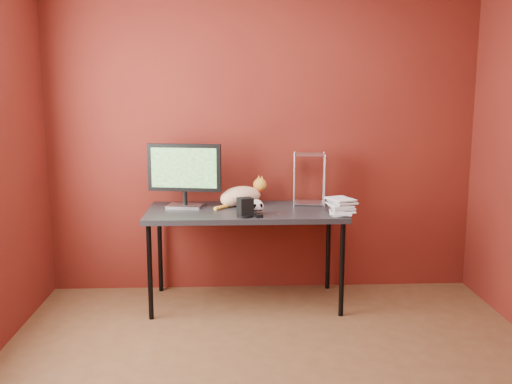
{
  "coord_description": "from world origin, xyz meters",
  "views": [
    {
      "loc": [
        -0.26,
        -2.91,
        1.65
      ],
      "look_at": [
        -0.08,
        1.15,
        0.93
      ],
      "focal_mm": 40.0,
      "sensor_mm": 36.0,
      "label": 1
    }
  ],
  "objects_px": {
    "monitor": "(184,172)",
    "book_stack": "(333,127)",
    "skull_mug": "(256,207)",
    "speaker": "(245,208)",
    "desk": "(245,216)",
    "cat": "(242,196)"
  },
  "relations": [
    {
      "from": "speaker",
      "to": "cat",
      "type": "bearing_deg",
      "value": 68.89
    },
    {
      "from": "desk",
      "to": "speaker",
      "type": "bearing_deg",
      "value": -91.84
    },
    {
      "from": "skull_mug",
      "to": "book_stack",
      "type": "xyz_separation_m",
      "value": [
        0.55,
        -0.01,
        0.58
      ]
    },
    {
      "from": "desk",
      "to": "cat",
      "type": "height_order",
      "value": "cat"
    },
    {
      "from": "monitor",
      "to": "cat",
      "type": "distance_m",
      "value": 0.49
    },
    {
      "from": "book_stack",
      "to": "monitor",
      "type": "bearing_deg",
      "value": 165.37
    },
    {
      "from": "skull_mug",
      "to": "monitor",
      "type": "bearing_deg",
      "value": 140.27
    },
    {
      "from": "monitor",
      "to": "speaker",
      "type": "relative_size",
      "value": 4.09
    },
    {
      "from": "desk",
      "to": "monitor",
      "type": "xyz_separation_m",
      "value": [
        -0.47,
        0.11,
        0.33
      ]
    },
    {
      "from": "speaker",
      "to": "book_stack",
      "type": "xyz_separation_m",
      "value": [
        0.64,
        0.08,
        0.57
      ]
    },
    {
      "from": "book_stack",
      "to": "speaker",
      "type": "bearing_deg",
      "value": -173.06
    },
    {
      "from": "monitor",
      "to": "book_stack",
      "type": "height_order",
      "value": "book_stack"
    },
    {
      "from": "skull_mug",
      "to": "book_stack",
      "type": "height_order",
      "value": "book_stack"
    },
    {
      "from": "cat",
      "to": "speaker",
      "type": "xyz_separation_m",
      "value": [
        0.02,
        -0.41,
        -0.01
      ]
    },
    {
      "from": "monitor",
      "to": "book_stack",
      "type": "xyz_separation_m",
      "value": [
        1.1,
        -0.29,
        0.36
      ]
    },
    {
      "from": "speaker",
      "to": "book_stack",
      "type": "distance_m",
      "value": 0.86
    },
    {
      "from": "desk",
      "to": "skull_mug",
      "type": "xyz_separation_m",
      "value": [
        0.08,
        -0.17,
        0.11
      ]
    },
    {
      "from": "desk",
      "to": "skull_mug",
      "type": "relative_size",
      "value": 12.98
    },
    {
      "from": "skull_mug",
      "to": "speaker",
      "type": "relative_size",
      "value": 0.83
    },
    {
      "from": "monitor",
      "to": "book_stack",
      "type": "relative_size",
      "value": 0.45
    },
    {
      "from": "monitor",
      "to": "book_stack",
      "type": "bearing_deg",
      "value": -4.87
    },
    {
      "from": "desk",
      "to": "skull_mug",
      "type": "bearing_deg",
      "value": -65.2
    }
  ]
}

